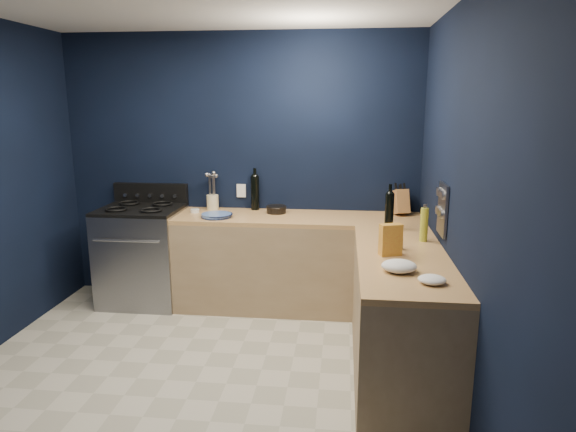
# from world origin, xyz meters

# --- Properties ---
(floor) EXTENTS (3.50, 3.50, 0.02)m
(floor) POSITION_xyz_m (0.00, 0.00, -0.01)
(floor) COLOR #B1AB9A
(floor) RESTS_ON ground
(wall_back) EXTENTS (3.50, 0.02, 2.60)m
(wall_back) POSITION_xyz_m (0.00, 1.76, 1.30)
(wall_back) COLOR black
(wall_back) RESTS_ON ground
(wall_right) EXTENTS (0.02, 3.50, 2.60)m
(wall_right) POSITION_xyz_m (1.76, 0.00, 1.30)
(wall_right) COLOR black
(wall_right) RESTS_ON ground
(wall_front) EXTENTS (3.50, 0.02, 2.60)m
(wall_front) POSITION_xyz_m (0.00, -1.76, 1.30)
(wall_front) COLOR black
(wall_front) RESTS_ON ground
(cab_back) EXTENTS (2.30, 0.63, 0.86)m
(cab_back) POSITION_xyz_m (0.60, 1.44, 0.43)
(cab_back) COLOR #9C8160
(cab_back) RESTS_ON floor
(top_back) EXTENTS (2.30, 0.63, 0.04)m
(top_back) POSITION_xyz_m (0.60, 1.44, 0.88)
(top_back) COLOR olive
(top_back) RESTS_ON cab_back
(cab_right) EXTENTS (0.63, 1.67, 0.86)m
(cab_right) POSITION_xyz_m (1.44, 0.29, 0.43)
(cab_right) COLOR #9C8160
(cab_right) RESTS_ON floor
(top_right) EXTENTS (0.63, 1.67, 0.04)m
(top_right) POSITION_xyz_m (1.44, 0.29, 0.88)
(top_right) COLOR olive
(top_right) RESTS_ON cab_right
(gas_range) EXTENTS (0.76, 0.66, 0.92)m
(gas_range) POSITION_xyz_m (-0.93, 1.42, 0.46)
(gas_range) COLOR gray
(gas_range) RESTS_ON floor
(oven_door) EXTENTS (0.59, 0.02, 0.42)m
(oven_door) POSITION_xyz_m (-0.93, 1.10, 0.45)
(oven_door) COLOR black
(oven_door) RESTS_ON gas_range
(cooktop) EXTENTS (0.76, 0.66, 0.03)m
(cooktop) POSITION_xyz_m (-0.93, 1.42, 0.94)
(cooktop) COLOR black
(cooktop) RESTS_ON gas_range
(backguard) EXTENTS (0.76, 0.06, 0.20)m
(backguard) POSITION_xyz_m (-0.93, 1.72, 1.04)
(backguard) COLOR black
(backguard) RESTS_ON gas_range
(spice_panel) EXTENTS (0.02, 0.28, 0.38)m
(spice_panel) POSITION_xyz_m (1.74, 0.55, 1.18)
(spice_panel) COLOR gray
(spice_panel) RESTS_ON wall_right
(wall_outlet) EXTENTS (0.09, 0.02, 0.13)m
(wall_outlet) POSITION_xyz_m (0.00, 1.74, 1.08)
(wall_outlet) COLOR white
(wall_outlet) RESTS_ON wall_back
(plate_stack) EXTENTS (0.34, 0.34, 0.03)m
(plate_stack) POSITION_xyz_m (-0.15, 1.31, 0.92)
(plate_stack) COLOR #38658F
(plate_stack) RESTS_ON top_back
(ramekin) EXTENTS (0.09, 0.09, 0.03)m
(ramekin) POSITION_xyz_m (-0.41, 1.49, 0.92)
(ramekin) COLOR white
(ramekin) RESTS_ON top_back
(utensil_crock) EXTENTS (0.13, 0.13, 0.15)m
(utensil_crock) POSITION_xyz_m (-0.27, 1.65, 0.97)
(utensil_crock) COLOR beige
(utensil_crock) RESTS_ON top_back
(wine_bottle_back) EXTENTS (0.10, 0.10, 0.33)m
(wine_bottle_back) POSITION_xyz_m (0.15, 1.69, 1.07)
(wine_bottle_back) COLOR black
(wine_bottle_back) RESTS_ON top_back
(lemon_basket) EXTENTS (0.20, 0.20, 0.07)m
(lemon_basket) POSITION_xyz_m (0.38, 1.56, 0.94)
(lemon_basket) COLOR black
(lemon_basket) RESTS_ON top_back
(knife_block) EXTENTS (0.19, 0.29, 0.28)m
(knife_block) POSITION_xyz_m (1.55, 1.64, 1.01)
(knife_block) COLOR #946232
(knife_block) RESTS_ON top_back
(wine_bottle_right) EXTENTS (0.09, 0.09, 0.30)m
(wine_bottle_right) POSITION_xyz_m (1.40, 1.04, 1.05)
(wine_bottle_right) COLOR black
(wine_bottle_right) RESTS_ON top_right
(oil_bottle) EXTENTS (0.08, 0.08, 0.26)m
(oil_bottle) POSITION_xyz_m (1.63, 0.68, 1.03)
(oil_bottle) COLOR #A6AC2B
(oil_bottle) RESTS_ON top_right
(spice_jar_near) EXTENTS (0.04, 0.04, 0.09)m
(spice_jar_near) POSITION_xyz_m (1.30, 0.52, 0.95)
(spice_jar_near) COLOR olive
(spice_jar_near) RESTS_ON top_right
(spice_jar_far) EXTENTS (0.05, 0.05, 0.08)m
(spice_jar_far) POSITION_xyz_m (1.43, 0.44, 0.94)
(spice_jar_far) COLOR olive
(spice_jar_far) RESTS_ON top_right
(crouton_bag) EXTENTS (0.17, 0.12, 0.22)m
(crouton_bag) POSITION_xyz_m (1.35, 0.29, 1.01)
(crouton_bag) COLOR #B9381B
(crouton_bag) RESTS_ON top_right
(towel_front) EXTENTS (0.24, 0.21, 0.08)m
(towel_front) POSITION_xyz_m (1.37, -0.07, 0.94)
(towel_front) COLOR white
(towel_front) RESTS_ON top_right
(towel_end) EXTENTS (0.19, 0.18, 0.05)m
(towel_end) POSITION_xyz_m (1.54, -0.26, 0.92)
(towel_end) COLOR white
(towel_end) RESTS_ON top_right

